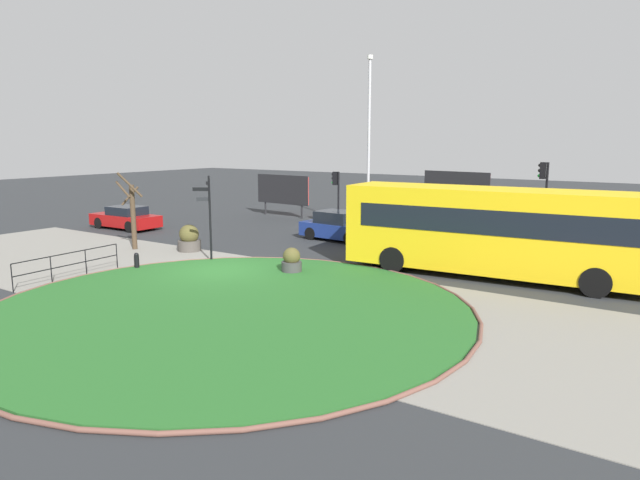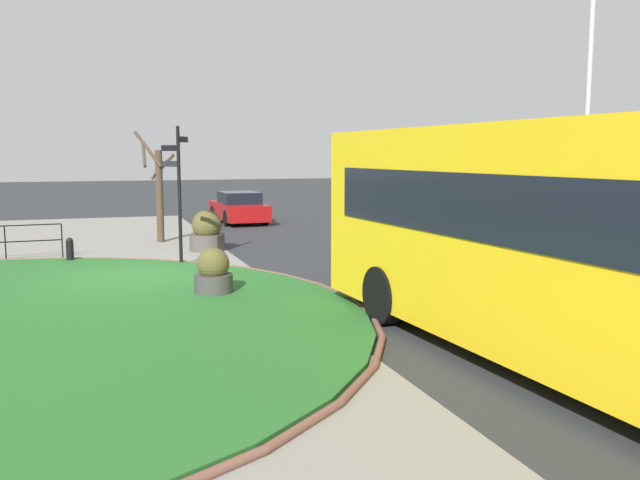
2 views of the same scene
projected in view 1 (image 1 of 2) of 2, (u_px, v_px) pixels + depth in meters
The scene contains 18 objects.
ground at pixel (221, 273), 21.74m from camera, with size 120.00×120.00×0.00m, color #282B2D.
sidewalk_paving at pixel (190, 281), 20.46m from camera, with size 32.00×8.87×0.02m, color gray.
grass_island at pixel (228, 309), 16.92m from camera, with size 14.47×14.47×0.10m, color #235B23.
grass_kerb_ring at pixel (228, 308), 16.92m from camera, with size 14.78×14.78×0.11m, color brown.
signpost_directional at pixel (209, 212), 23.34m from camera, with size 0.65×0.70×3.61m.
bollard_foreground at pixel (137, 261), 22.12m from camera, with size 0.19×0.19×0.69m.
railing_grass_edge at pixel (69, 262), 20.57m from camera, with size 0.28×4.32×0.99m.
bus_yellow at pixel (495, 230), 20.72m from camera, with size 11.20×3.26×3.29m.
car_near_lane at pixel (339, 227), 28.71m from camera, with size 4.07×2.07×1.48m.
car_far_lane at pixel (126, 218), 32.39m from camera, with size 4.36×1.87×1.31m.
traffic_light_near at pixel (544, 185), 26.50m from camera, with size 0.49×0.28×4.02m.
traffic_light_far at pixel (336, 186), 33.25m from camera, with size 0.48×0.32×3.20m.
lamppost_tall at pixel (369, 138), 32.14m from camera, with size 0.32×0.32×9.71m.
billboard_left at pixel (456, 194), 31.83m from camera, with size 4.02×0.63×3.30m.
billboard_right at pixel (283, 190), 37.42m from camera, with size 4.46×0.51×2.76m.
planter_near_signpost at pixel (189, 239), 25.83m from camera, with size 1.04×1.04×1.24m.
planter_kerbside at pixel (292, 262), 21.48m from camera, with size 0.78×0.78×1.02m.
street_tree_bare at pixel (132, 212), 25.99m from camera, with size 1.35×1.35×3.63m.
Camera 1 is at (15.04, -15.40, 5.04)m, focal length 31.66 mm.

